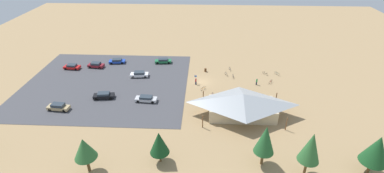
{
  "coord_description": "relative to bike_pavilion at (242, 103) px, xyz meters",
  "views": [
    {
      "loc": [
        -0.46,
        62.25,
        33.91
      ],
      "look_at": [
        2.26,
        4.53,
        1.2
      ],
      "focal_mm": 26.58,
      "sensor_mm": 36.0,
      "label": 1
    }
  ],
  "objects": [
    {
      "name": "bicycle_orange_mid_cluster",
      "position": [
        7.92,
        -9.9,
        -2.47
      ],
      "size": [
        1.18,
        1.34,
        0.86
      ],
      "color": "black",
      "rests_on": "ground"
    },
    {
      "name": "bicycle_silver_near_sign",
      "position": [
        2.06,
        -17.73,
        -2.47
      ],
      "size": [
        0.71,
        1.63,
        0.85
      ],
      "color": "black",
      "rests_on": "ground"
    },
    {
      "name": "bicycle_black_yard_left",
      "position": [
        -8.16,
        -18.58,
        -2.5
      ],
      "size": [
        1.18,
        1.34,
        0.79
      ],
      "color": "black",
      "rests_on": "ground"
    },
    {
      "name": "bicycle_teal_yard_center",
      "position": [
        -11.2,
        -18.56,
        -2.47
      ],
      "size": [
        1.04,
        1.44,
        0.84
      ],
      "color": "black",
      "rests_on": "ground"
    },
    {
      "name": "pine_west",
      "position": [
        -1.86,
        13.78,
        2.24
      ],
      "size": [
        3.22,
        3.22,
        7.6
      ],
      "color": "brown",
      "rests_on": "ground"
    },
    {
      "name": "parking_lot_asphalt",
      "position": [
        31.92,
        -11.98,
        -2.83
      ],
      "size": [
        39.71,
        34.81,
        0.05
      ],
      "primitive_type": "cube",
      "color": "#424247",
      "rests_on": "ground"
    },
    {
      "name": "bicycle_purple_yard_right",
      "position": [
        6.01,
        -7.04,
        -2.5
      ],
      "size": [
        0.93,
        1.37,
        0.81
      ],
      "color": "black",
      "rests_on": "ground"
    },
    {
      "name": "pine_center",
      "position": [
        -8.17,
        15.68,
        2.61
      ],
      "size": [
        3.23,
        3.23,
        8.01
      ],
      "color": "brown",
      "rests_on": "ground"
    },
    {
      "name": "lot_sign",
      "position": [
        9.89,
        -13.18,
        -1.44
      ],
      "size": [
        0.56,
        0.08,
        2.2
      ],
      "color": "#99999E",
      "rests_on": "ground"
    },
    {
      "name": "car_maroon_aisle_side",
      "position": [
        37.49,
        -20.77,
        -2.09
      ],
      "size": [
        4.43,
        2.28,
        1.45
      ],
      "color": "maroon",
      "rests_on": "parking_lot_asphalt"
    },
    {
      "name": "visitor_at_bikes",
      "position": [
        -5.02,
        -13.0,
        -1.93
      ],
      "size": [
        0.36,
        0.39,
        1.76
      ],
      "color": "#2D3347",
      "rests_on": "ground"
    },
    {
      "name": "ground",
      "position": [
        8.32,
        -13.78,
        -2.85
      ],
      "size": [
        160.0,
        160.0,
        0.0
      ],
      "primitive_type": "plane",
      "color": "#9E7F56",
      "rests_on": "ground"
    },
    {
      "name": "bicycle_white_front_row",
      "position": [
        0.92,
        -20.74,
        -2.48
      ],
      "size": [
        0.57,
        1.69,
        0.82
      ],
      "color": "black",
      "rests_on": "ground"
    },
    {
      "name": "car_red_near_entry",
      "position": [
        43.68,
        -19.52,
        -2.13
      ],
      "size": [
        4.42,
        2.19,
        1.34
      ],
      "color": "red",
      "rests_on": "parking_lot_asphalt"
    },
    {
      "name": "car_blue_back_corner",
      "position": [
        32.5,
        -23.84,
        -2.16
      ],
      "size": [
        4.62,
        2.43,
        1.27
      ],
      "color": "#1E42B2",
      "rests_on": "parking_lot_asphalt"
    },
    {
      "name": "car_green_far_end",
      "position": [
        19.48,
        -24.49,
        -2.14
      ],
      "size": [
        4.73,
        2.14,
        1.32
      ],
      "color": "#1E6B3D",
      "rests_on": "parking_lot_asphalt"
    },
    {
      "name": "bicycle_red_near_porch",
      "position": [
        -8.61,
        -13.95,
        -2.47
      ],
      "size": [
        1.12,
        1.46,
        0.85
      ],
      "color": "black",
      "rests_on": "ground"
    },
    {
      "name": "bicycle_blue_back_row",
      "position": [
        0.38,
        -16.52,
        -2.47
      ],
      "size": [
        0.48,
        1.7,
        0.83
      ],
      "color": "black",
      "rests_on": "ground"
    },
    {
      "name": "car_white_by_curb",
      "position": [
        24.45,
        -15.84,
        -2.1
      ],
      "size": [
        4.68,
        2.28,
        1.4
      ],
      "color": "white",
      "rests_on": "parking_lot_asphalt"
    },
    {
      "name": "car_black_front_row",
      "position": [
        30.26,
        -5.06,
        -2.11
      ],
      "size": [
        4.77,
        2.4,
        1.39
      ],
      "color": "black",
      "rests_on": "parking_lot_asphalt"
    },
    {
      "name": "car_silver_mid_lot",
      "position": [
        20.51,
        -4.19,
        -2.15
      ],
      "size": [
        4.88,
        2.07,
        1.3
      ],
      "color": "#BCBCC1",
      "rests_on": "parking_lot_asphalt"
    },
    {
      "name": "car_tan_end_stall",
      "position": [
        38.34,
        -0.01,
        -2.08
      ],
      "size": [
        4.73,
        2.09,
        1.48
      ],
      "color": "tan",
      "rests_on": "parking_lot_asphalt"
    },
    {
      "name": "visitor_crossing_yard",
      "position": [
        9.79,
        -12.38,
        -1.9
      ],
      "size": [
        0.39,
        0.4,
        1.82
      ],
      "color": "#2D3347",
      "rests_on": "ground"
    },
    {
      "name": "pine_midwest",
      "position": [
        25.66,
        16.62,
        1.8
      ],
      "size": [
        3.46,
        3.46,
        6.47
      ],
      "color": "brown",
      "rests_on": "ground"
    },
    {
      "name": "bike_pavilion",
      "position": [
        0.0,
        0.0,
        0.0
      ],
      "size": [
        16.24,
        9.62,
        5.0
      ],
      "color": "#C6B28E",
      "rests_on": "ground"
    },
    {
      "name": "pine_far_east",
      "position": [
        -18.13,
        15.06,
        2.05
      ],
      "size": [
        3.94,
        3.94,
        7.33
      ],
      "color": "brown",
      "rests_on": "ground"
    },
    {
      "name": "trash_bin",
      "position": [
        7.48,
        -19.65,
        -2.4
      ],
      "size": [
        0.6,
        0.6,
        0.9
      ],
      "primitive_type": "cylinder",
      "color": "brown",
      "rests_on": "ground"
    },
    {
      "name": "pine_east",
      "position": [
        14.71,
        14.01,
        1.14
      ],
      "size": [
        3.18,
        3.18,
        6.01
      ],
      "color": "brown",
      "rests_on": "ground"
    }
  ]
}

